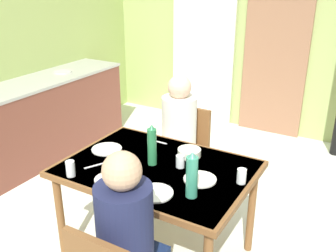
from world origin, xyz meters
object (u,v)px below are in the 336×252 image
person_far_diner (178,125)px  water_bottle_green_far (152,146)px  kitchen_counter (48,116)px  dining_table (157,176)px  water_bottle_green_near (192,176)px  chair_far_diner (185,149)px  person_near_diner (126,227)px  serving_bowl_center (189,153)px

person_far_diner → water_bottle_green_far: (0.16, -0.67, 0.12)m
kitchen_counter → dining_table: size_ratio=1.56×
person_far_diner → water_bottle_green_near: 1.08m
chair_far_diner → person_far_diner: bearing=90.0°
dining_table → person_far_diner: size_ratio=1.68×
kitchen_counter → dining_table: (2.04, -0.89, 0.23)m
person_near_diner → serving_bowl_center: (-0.11, 0.94, 0.00)m
person_near_diner → water_bottle_green_far: 0.76m
dining_table → person_near_diner: 0.73m
person_far_diner → water_bottle_green_far: size_ratio=2.57×
water_bottle_green_near → water_bottle_green_far: bearing=151.5°
kitchen_counter → water_bottle_green_near: water_bottle_green_near is taller
water_bottle_green_near → serving_bowl_center: water_bottle_green_near is taller
serving_bowl_center → kitchen_counter: bearing=163.5°
person_far_diner → water_bottle_green_far: 0.70m
dining_table → person_near_diner: person_near_diner is taller
serving_bowl_center → water_bottle_green_far: bearing=-125.0°
chair_far_diner → water_bottle_green_near: 1.25m
chair_far_diner → water_bottle_green_far: 0.91m
person_near_diner → serving_bowl_center: 0.94m
person_far_diner → serving_bowl_center: (0.33, -0.43, 0.00)m
kitchen_counter → serving_bowl_center: (2.15, -0.64, 0.33)m
dining_table → serving_bowl_center: 0.30m
kitchen_counter → dining_table: bearing=-23.7°
dining_table → person_far_diner: bearing=106.8°
person_near_diner → person_far_diner: bearing=107.8°
kitchen_counter → water_bottle_green_far: (1.99, -0.88, 0.45)m
water_bottle_green_near → water_bottle_green_far: size_ratio=0.99×
dining_table → water_bottle_green_far: size_ratio=4.32×
water_bottle_green_far → water_bottle_green_near: bearing=-28.5°
chair_far_diner → person_far_diner: 0.31m
kitchen_counter → dining_table: kitchen_counter is taller
person_near_diner → water_bottle_green_far: (-0.28, 0.70, 0.12)m
dining_table → person_far_diner: (-0.21, 0.68, 0.10)m
person_far_diner → person_near_diner: bearing=107.8°
kitchen_counter → water_bottle_green_near: 2.69m
person_far_diner → serving_bowl_center: 0.54m
person_near_diner → kitchen_counter: bearing=145.2°
chair_far_diner → water_bottle_green_near: bearing=119.3°
dining_table → serving_bowl_center: serving_bowl_center is taller
person_near_diner → water_bottle_green_far: bearing=112.0°
dining_table → water_bottle_green_far: water_bottle_green_far is taller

